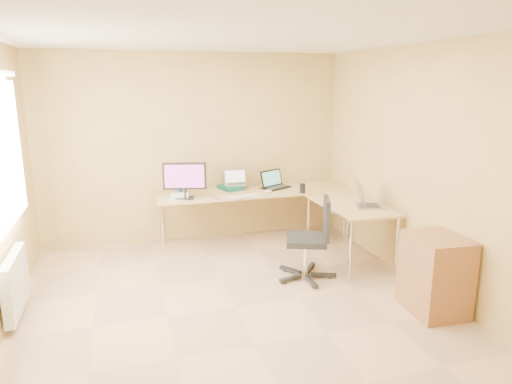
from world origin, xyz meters
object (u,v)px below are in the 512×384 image
object	(u,v)px
monitor	(185,181)
laptop_return	(370,197)
desk_main	(253,216)
desk_fan	(185,182)
desk_return	(349,232)
cabinet	(435,277)
keyboard	(244,196)
office_chair	(306,236)
water_bottle	(179,188)
mug	(181,195)
laptop_center	(236,178)
laptop_black	(276,179)

from	to	relation	value
monitor	laptop_return	size ratio (longest dim) A/B	1.48
desk_main	desk_fan	size ratio (longest dim) A/B	9.32
desk_main	desk_return	size ratio (longest dim) A/B	2.04
desk_main	monitor	world-z (taller)	monitor
monitor	cabinet	size ratio (longest dim) A/B	0.68
keyboard	laptop_return	distance (m)	1.61
keyboard	office_chair	size ratio (longest dim) A/B	0.46
monitor	water_bottle	distance (m)	0.16
monitor	keyboard	size ratio (longest dim) A/B	1.28
mug	laptop_center	bearing A→B (deg)	21.57
desk_main	laptop_black	distance (m)	0.62
keyboard	laptop_return	xyz separation A→B (m)	(1.33, -0.91, 0.12)
laptop_black	water_bottle	size ratio (longest dim) A/B	1.61
cabinet	desk_main	bearing A→B (deg)	117.97
desk_main	office_chair	xyz separation A→B (m)	(0.23, -1.38, 0.14)
keyboard	laptop_return	size ratio (longest dim) A/B	1.16
laptop_return	keyboard	bearing A→B (deg)	72.38
laptop_center	mug	size ratio (longest dim) A/B	3.52
monitor	laptop_black	world-z (taller)	monitor
laptop_return	office_chair	distance (m)	0.98
monitor	cabinet	distance (m)	3.17
desk_main	keyboard	world-z (taller)	keyboard
mug	office_chair	world-z (taller)	office_chair
monitor	laptop_black	bearing A→B (deg)	24.81
monitor	laptop_black	xyz separation A→B (m)	(1.33, 0.26, -0.11)
monitor	cabinet	xyz separation A→B (m)	(2.08, -2.32, -0.61)
monitor	keyboard	xyz separation A→B (m)	(0.75, -0.14, -0.23)
desk_return	laptop_return	distance (m)	0.55
desk_main	desk_return	xyz separation A→B (m)	(0.98, -1.00, 0.00)
desk_main	keyboard	bearing A→B (deg)	-124.31
desk_return	water_bottle	distance (m)	2.25
mug	cabinet	size ratio (longest dim) A/B	0.11
desk_return	monitor	distance (m)	2.19
water_bottle	desk_return	bearing A→B (deg)	-25.11
monitor	desk_fan	xyz separation A→B (m)	(0.05, 0.36, -0.10)
desk_main	keyboard	distance (m)	0.52
laptop_black	laptop_return	world-z (taller)	same
keyboard	desk_return	bearing A→B (deg)	-44.44
desk_main	laptop_return	xyz separation A→B (m)	(1.13, -1.21, 0.49)
monitor	office_chair	bearing A→B (deg)	-32.09
laptop_center	mug	bearing A→B (deg)	-157.22
desk_fan	monitor	bearing A→B (deg)	-74.52
desk_return	water_bottle	xyz separation A→B (m)	(-1.99, 0.93, 0.49)
keyboard	water_bottle	xyz separation A→B (m)	(-0.81, 0.23, 0.11)
keyboard	cabinet	world-z (taller)	cabinet
keyboard	desk_fan	bearing A→B (deg)	131.11
desk_main	laptop_black	size ratio (longest dim) A/B	6.70
laptop_black	water_bottle	distance (m)	1.40
desk_return	mug	world-z (taller)	mug
water_bottle	laptop_return	world-z (taller)	laptop_return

